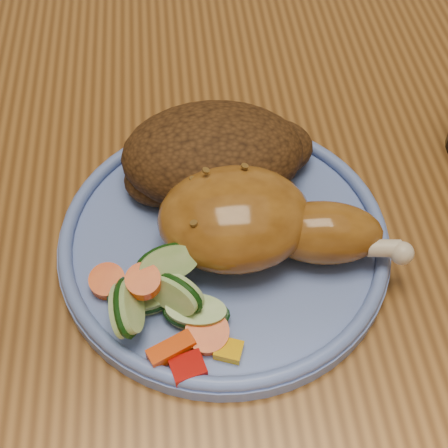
{
  "coord_description": "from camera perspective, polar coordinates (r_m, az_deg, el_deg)",
  "views": [
    {
      "loc": [
        -0.05,
        -0.36,
        1.12
      ],
      "look_at": [
        -0.03,
        -0.1,
        0.78
      ],
      "focal_mm": 50.0,
      "sensor_mm": 36.0,
      "label": 1
    }
  ],
  "objects": [
    {
      "name": "plate",
      "position": [
        0.45,
        -0.0,
        -1.64
      ],
      "size": [
        0.24,
        0.24,
        0.01
      ],
      "primitive_type": "cylinder",
      "color": "#5B75C1",
      "rests_on": "dining_table"
    },
    {
      "name": "plate_rim",
      "position": [
        0.44,
        -0.0,
        -0.79
      ],
      "size": [
        0.23,
        0.23,
        0.01
      ],
      "primitive_type": "torus",
      "color": "#5B75C1",
      "rests_on": "plate"
    },
    {
      "name": "rice_pilaf",
      "position": [
        0.47,
        -0.7,
        6.32
      ],
      "size": [
        0.15,
        0.1,
        0.06
      ],
      "color": "#432710",
      "rests_on": "plate"
    },
    {
      "name": "chicken_leg",
      "position": [
        0.42,
        2.96,
        0.22
      ],
      "size": [
        0.17,
        0.09,
        0.06
      ],
      "color": "#935C1E",
      "rests_on": "plate"
    },
    {
      "name": "ground",
      "position": [
        1.18,
        0.92,
        -19.76
      ],
      "size": [
        4.0,
        4.0,
        0.0
      ],
      "primitive_type": "plane",
      "color": "brown",
      "rests_on": "ground"
    },
    {
      "name": "dining_table",
      "position": [
        0.58,
        1.75,
        1.03
      ],
      "size": [
        0.9,
        1.4,
        0.75
      ],
      "color": "brown",
      "rests_on": "ground"
    },
    {
      "name": "vegetable_pile",
      "position": [
        0.4,
        -5.68,
        -6.88
      ],
      "size": [
        0.1,
        0.1,
        0.05
      ],
      "color": "#A50A05",
      "rests_on": "plate"
    }
  ]
}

